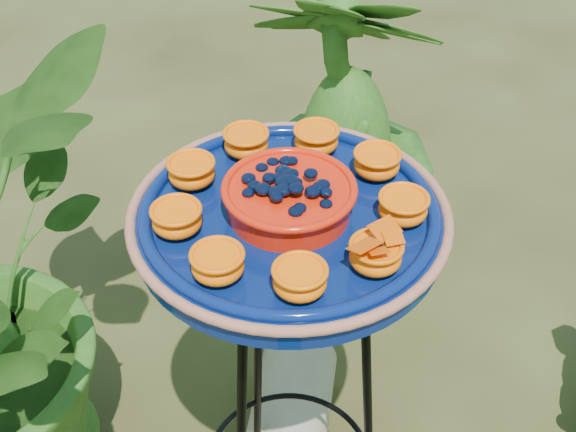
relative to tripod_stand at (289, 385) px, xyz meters
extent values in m
torus|color=black|center=(0.00, 0.00, 0.36)|extent=(0.36, 0.36, 0.02)
cylinder|color=black|center=(0.06, 0.14, -0.11)|extent=(0.05, 0.09, 0.94)
cylinder|color=black|center=(0.09, -0.13, -0.11)|extent=(0.07, 0.08, 0.94)
cylinder|color=#06164E|center=(0.00, 0.00, 0.40)|extent=(0.64, 0.64, 0.04)
torus|color=#B0694F|center=(0.00, 0.00, 0.42)|extent=(0.51, 0.51, 0.02)
torus|color=#06164E|center=(0.00, 0.00, 0.42)|extent=(0.47, 0.47, 0.02)
cylinder|color=red|center=(0.00, 0.00, 0.44)|extent=(0.25, 0.25, 0.05)
torus|color=red|center=(0.00, 0.00, 0.47)|extent=(0.21, 0.21, 0.01)
ellipsoid|color=black|center=(0.00, 0.00, 0.47)|extent=(0.17, 0.17, 0.03)
ellipsoid|color=#FF5302|center=(0.17, -0.04, 0.44)|extent=(0.08, 0.08, 0.04)
cylinder|color=orange|center=(0.17, -0.04, 0.46)|extent=(0.07, 0.07, 0.01)
ellipsoid|color=#FF5302|center=(0.16, 0.08, 0.44)|extent=(0.08, 0.08, 0.04)
cylinder|color=orange|center=(0.16, 0.08, 0.46)|extent=(0.07, 0.07, 0.01)
ellipsoid|color=#FF5302|center=(0.07, 0.16, 0.44)|extent=(0.08, 0.08, 0.04)
cylinder|color=orange|center=(0.07, 0.16, 0.46)|extent=(0.07, 0.07, 0.01)
ellipsoid|color=#FF5302|center=(-0.05, 0.17, 0.44)|extent=(0.08, 0.08, 0.04)
cylinder|color=orange|center=(-0.05, 0.17, 0.46)|extent=(0.07, 0.07, 0.01)
ellipsoid|color=#FF5302|center=(-0.14, 0.10, 0.44)|extent=(0.08, 0.08, 0.04)
cylinder|color=orange|center=(-0.14, 0.10, 0.46)|extent=(0.07, 0.07, 0.01)
ellipsoid|color=#FF5302|center=(-0.17, -0.02, 0.44)|extent=(0.08, 0.08, 0.04)
cylinder|color=orange|center=(-0.17, -0.02, 0.46)|extent=(0.07, 0.07, 0.01)
ellipsoid|color=#FF5302|center=(-0.12, -0.12, 0.44)|extent=(0.08, 0.08, 0.04)
cylinder|color=orange|center=(-0.12, -0.12, 0.46)|extent=(0.07, 0.07, 0.01)
ellipsoid|color=#FF5302|center=(-0.01, -0.17, 0.44)|extent=(0.08, 0.08, 0.04)
cylinder|color=orange|center=(-0.01, -0.17, 0.46)|extent=(0.07, 0.07, 0.01)
ellipsoid|color=#FF5302|center=(0.10, -0.14, 0.44)|extent=(0.08, 0.08, 0.04)
cylinder|color=orange|center=(0.10, -0.14, 0.46)|extent=(0.07, 0.07, 0.01)
cylinder|color=black|center=(-0.01, -0.17, 0.47)|extent=(0.01, 0.03, 0.00)
cube|color=orange|center=(-0.04, -0.17, 0.47)|extent=(0.05, 0.04, 0.01)
cube|color=orange|center=(0.01, -0.17, 0.47)|extent=(0.05, 0.04, 0.01)
imported|color=#224612|center=(0.87, 0.54, -0.10)|extent=(0.74, 0.74, 0.96)
camera|label=1|loc=(-0.72, -0.63, 1.21)|focal=50.00mm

